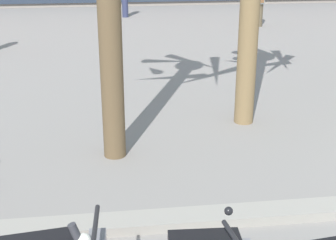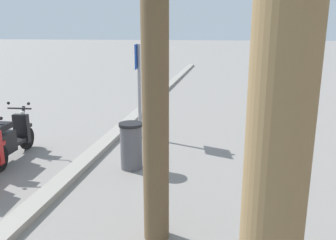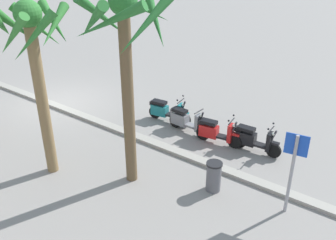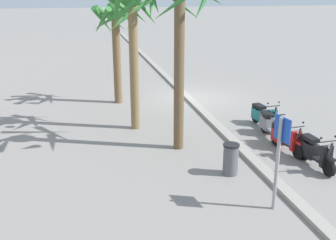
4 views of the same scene
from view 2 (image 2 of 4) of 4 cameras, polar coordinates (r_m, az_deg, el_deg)
scooter_black_tail_end at (r=8.29m, az=-24.45°, el=-2.91°), size 1.76×0.56×1.17m
crossing_sign at (r=8.98m, az=-4.80°, el=6.41°), size 0.60×0.16×2.40m
litter_bin at (r=7.15m, az=-5.96°, el=-4.11°), size 0.48×0.48×0.95m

